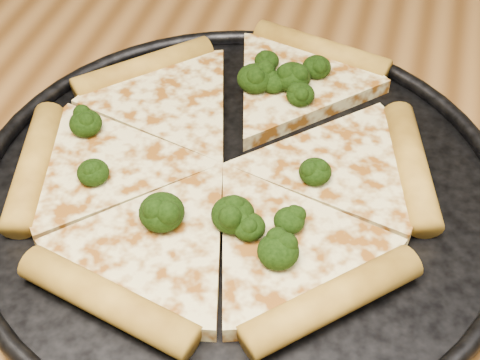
# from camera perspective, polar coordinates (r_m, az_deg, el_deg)

# --- Properties ---
(dining_table) EXTENTS (1.20, 0.90, 0.75)m
(dining_table) POSITION_cam_1_polar(r_m,az_deg,el_deg) (0.58, 2.77, -11.55)
(dining_table) COLOR brown
(dining_table) RESTS_ON ground
(pizza_pan) EXTENTS (0.41, 0.41, 0.02)m
(pizza_pan) POSITION_cam_1_polar(r_m,az_deg,el_deg) (0.54, 0.00, -0.61)
(pizza_pan) COLOR black
(pizza_pan) RESTS_ON dining_table
(pizza) EXTENTS (0.33, 0.36, 0.02)m
(pizza) POSITION_cam_1_polar(r_m,az_deg,el_deg) (0.55, -1.10, 1.48)
(pizza) COLOR beige
(pizza) RESTS_ON pizza_pan
(broccoli_florets) EXTENTS (0.21, 0.24, 0.02)m
(broccoli_florets) POSITION_cam_1_polar(r_m,az_deg,el_deg) (0.55, 0.08, 2.97)
(broccoli_florets) COLOR black
(broccoli_florets) RESTS_ON pizza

